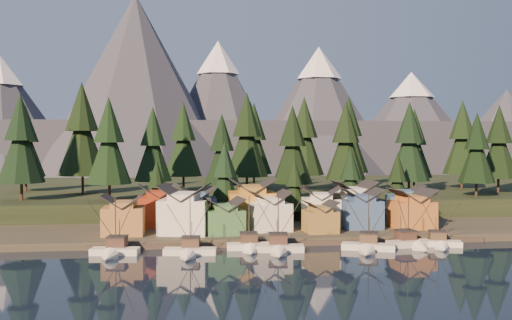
{
  "coord_description": "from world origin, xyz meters",
  "views": [
    {
      "loc": [
        -20.73,
        -95.92,
        21.04
      ],
      "look_at": [
        -5.6,
        30.0,
        16.61
      ],
      "focal_mm": 40.0,
      "sensor_mm": 36.0,
      "label": 1
    }
  ],
  "objects": [
    {
      "name": "ground",
      "position": [
        0.0,
        0.0,
        0.0
      ],
      "size": [
        500.0,
        500.0,
        0.0
      ],
      "primitive_type": "plane",
      "color": "black",
      "rests_on": "ground"
    },
    {
      "name": "hillside",
      "position": [
        0.0,
        90.0,
        3.0
      ],
      "size": [
        420.0,
        100.0,
        6.0
      ],
      "primitive_type": "cube",
      "color": "black",
      "rests_on": "ground"
    },
    {
      "name": "boat_2",
      "position": [
        -9.04,
        11.5,
        2.31
      ],
      "size": [
        8.92,
        9.66,
        11.5
      ],
      "rotation": [
        0.0,
        0.0,
        -0.04
      ],
      "color": "white",
      "rests_on": "ground"
    },
    {
      "name": "mountain_ridge",
      "position": [
        -4.2,
        213.59,
        26.06
      ],
      "size": [
        560.0,
        190.0,
        90.0
      ],
      "color": "#3F4251",
      "rests_on": "ground"
    },
    {
      "name": "house_back_0",
      "position": [
        -27.41,
        34.43,
        6.5
      ],
      "size": [
        9.8,
        9.5,
        9.52
      ],
      "rotation": [
        0.0,
        0.0,
        0.14
      ],
      "color": "maroon",
      "rests_on": "shore_strip"
    },
    {
      "name": "tree_hill_10",
      "position": [
        30.0,
        80.0,
        21.9
      ],
      "size": [
        12.48,
        12.48,
        29.08
      ],
      "color": "#332319",
      "rests_on": "hillside"
    },
    {
      "name": "tree_shore_0",
      "position": [
        -28.0,
        40.0,
        9.67
      ],
      "size": [
        6.42,
        6.42,
        14.96
      ],
      "color": "#332319",
      "rests_on": "shore_strip"
    },
    {
      "name": "house_front_1",
      "position": [
        -21.44,
        23.64,
        6.89
      ],
      "size": [
        11.51,
        11.2,
        10.26
      ],
      "rotation": [
        0.0,
        0.0,
        -0.19
      ],
      "color": "silver",
      "rests_on": "shore_strip"
    },
    {
      "name": "house_front_3",
      "position": [
        -3.23,
        25.64,
        6.02
      ],
      "size": [
        9.47,
        9.13,
        8.6
      ],
      "rotation": [
        0.0,
        0.0,
        0.14
      ],
      "color": "white",
      "rests_on": "shore_strip"
    },
    {
      "name": "house_back_1",
      "position": [
        -18.34,
        33.64,
        6.19
      ],
      "size": [
        7.97,
        8.07,
        8.93
      ],
      "rotation": [
        0.0,
        0.0,
        0.0
      ],
      "color": "#3D6092",
      "rests_on": "shore_strip"
    },
    {
      "name": "house_back_2",
      "position": [
        -6.33,
        32.02,
        7.28
      ],
      "size": [
        10.6,
        9.77,
        11.0
      ],
      "rotation": [
        0.0,
        0.0,
        -0.03
      ],
      "color": "#A3742A",
      "rests_on": "shore_strip"
    },
    {
      "name": "tree_hill_11",
      "position": [
        38.0,
        50.0,
        19.87
      ],
      "size": [
        10.89,
        10.89,
        25.37
      ],
      "color": "#332319",
      "rests_on": "hillside"
    },
    {
      "name": "tree_hill_8",
      "position": [
        14.0,
        72.0,
        21.36
      ],
      "size": [
        12.06,
        12.06,
        28.09
      ],
      "color": "#332319",
      "rests_on": "hillside"
    },
    {
      "name": "house_back_5",
      "position": [
        30.32,
        33.19,
        6.26
      ],
      "size": [
        9.43,
        9.51,
        9.07
      ],
      "rotation": [
        0.0,
        0.0,
        -0.19
      ],
      "color": "#365D81",
      "rests_on": "shore_strip"
    },
    {
      "name": "dock",
      "position": [
        0.0,
        16.5,
        0.5
      ],
      "size": [
        80.0,
        4.0,
        1.0
      ],
      "primitive_type": "cube",
      "color": "#433A30",
      "rests_on": "ground"
    },
    {
      "name": "house_back_3",
      "position": [
        9.44,
        31.0,
        6.2
      ],
      "size": [
        10.05,
        9.27,
        8.95
      ],
      "rotation": [
        0.0,
        0.0,
        -0.18
      ],
      "color": "silver",
      "rests_on": "shore_strip"
    },
    {
      "name": "tree_hill_0",
      "position": [
        -62.0,
        52.0,
        20.58
      ],
      "size": [
        11.45,
        11.45,
        26.68
      ],
      "color": "#332319",
      "rests_on": "hillside"
    },
    {
      "name": "tree_hill_6",
      "position": [
        -4.0,
        65.0,
        21.65
      ],
      "size": [
        12.29,
        12.29,
        28.63
      ],
      "color": "#332319",
      "rests_on": "hillside"
    },
    {
      "name": "tree_shore_4",
      "position": [
        31.0,
        40.0,
        10.48
      ],
      "size": [
        7.06,
        7.06,
        16.44
      ],
      "color": "#332319",
      "rests_on": "shore_strip"
    },
    {
      "name": "boat_1",
      "position": [
        -20.5,
        7.8,
        2.15
      ],
      "size": [
        10.1,
        10.83,
        11.35
      ],
      "rotation": [
        0.0,
        0.0,
        -0.1
      ],
      "color": "silver",
      "rests_on": "ground"
    },
    {
      "name": "tree_hill_14",
      "position": [
        64.0,
        72.0,
        21.01
      ],
      "size": [
        11.78,
        11.78,
        27.45
      ],
      "color": "#332319",
      "rests_on": "hillside"
    },
    {
      "name": "tree_hill_17",
      "position": [
        68.0,
        58.0,
        19.8
      ],
      "size": [
        10.84,
        10.84,
        25.25
      ],
      "color": "#332319",
      "rests_on": "hillside"
    },
    {
      "name": "boat_5",
      "position": [
        22.9,
        10.45,
        2.33
      ],
      "size": [
        9.54,
        10.13,
        11.72
      ],
      "rotation": [
        0.0,
        0.0,
        0.14
      ],
      "color": "silver",
      "rests_on": "ground"
    },
    {
      "name": "tree_hill_13",
      "position": [
        56.0,
        48.0,
        18.28
      ],
      "size": [
        9.65,
        9.65,
        22.47
      ],
      "color": "#332319",
      "rests_on": "hillside"
    },
    {
      "name": "tree_shore_3",
      "position": [
        19.0,
        40.0,
        11.14
      ],
      "size": [
        7.58,
        7.58,
        17.65
      ],
      "color": "#332319",
      "rests_on": "shore_strip"
    },
    {
      "name": "house_front_2",
      "position": [
        -13.25,
        22.12,
        5.44
      ],
      "size": [
        8.76,
        8.81,
        7.49
      ],
      "rotation": [
        0.0,
        0.0,
        0.16
      ],
      "color": "#447B42",
      "rests_on": "shore_strip"
    },
    {
      "name": "tree_hill_15",
      "position": [
        0.0,
        82.0,
        20.68
      ],
      "size": [
        11.53,
        11.53,
        26.86
      ],
      "color": "#332319",
      "rests_on": "hillside"
    },
    {
      "name": "tree_shore_2",
      "position": [
        5.0,
        40.0,
        9.65
      ],
      "size": [
        6.41,
        6.41,
        14.93
      ],
      "color": "#332319",
      "rests_on": "shore_strip"
    },
    {
      "name": "house_front_4",
      "position": [
        7.14,
        21.7,
        4.99
      ],
      "size": [
        7.04,
        7.51,
        6.64
      ],
      "rotation": [
        0.0,
        0.0,
        0.09
      ],
      "color": "olive",
      "rests_on": "shore_strip"
    },
    {
      "name": "tree_hill_3",
      "position": [
        -30.0,
        60.0,
        19.19
      ],
      "size": [
        10.36,
        10.36,
        24.14
      ],
      "color": "#332319",
      "rests_on": "hillside"
    },
    {
      "name": "boat_0",
      "position": [
        -34.22,
        9.47,
        2.41
      ],
      "size": [
        9.3,
        9.94,
        11.89
      ],
      "rotation": [
        0.0,
        0.0,
        -0.13
      ],
      "color": "white",
      "rests_on": "ground"
    },
    {
      "name": "tree_hill_1",
      "position": [
        -50.0,
        68.0,
        23.17
      ],
      "size": [
        13.48,
        13.48,
        31.4
      ],
      "color": "#332319",
      "rests_on": "hillside"
    },
    {
      "name": "tree_hill_7",
      "position": [
        6.0,
        48.0,
        19.15
      ],
      "size": [
        10.33,
        10.33,
        24.06
      ],
      "color": "#332319",
      "rests_on": "hillside"
    },
    {
      "name": "boat_3",
      "position": [
        -3.93,
        8.58,
        2.37
      ],
      "size": [
        10.18,
        10.85,
        12.14
      ],
      "rotation": [
        0.0,
        0.0,
        -0.13
      ],
      "color": "beige",
      "rests_on": "ground"
    },
    {
      "name": "boat_4",
      "position": [
        13.17,
        8.11,
        2.22
      ],
      "size": [
        10.74,
        11.22,
        11.79
      ],
      "rotation": [
        0.0,
        0.0,
        -0.36
      ],
      "color": "silver",
      "rests_on": "ground"
    },
    {
      "name": "house_front_0",
      "position": [
        -33.96,
        23.67,
        5.88
      ],
      "size": [
        8.37,
        7.91,
        8.34
      ],
      "rotation": [
        0.0,
        0.0,
        -0.0
      ],
      "color": "#9E6C38",
      "rests_on": "shore_strip"
    },
    {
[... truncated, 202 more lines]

